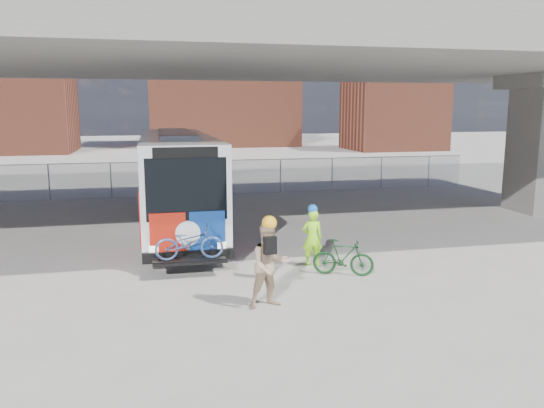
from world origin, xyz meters
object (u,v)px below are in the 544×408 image
object	(u,v)px
bollard	(265,259)
bike_parked	(343,257)
cyclist_hivis	(312,236)
bus	(176,173)
cyclist_tan	(269,264)

from	to	relation	value
bollard	bike_parked	bearing A→B (deg)	-5.38
bike_parked	cyclist_hivis	bearing A→B (deg)	52.90
bike_parked	bollard	bearing A→B (deg)	109.73
bus	bollard	world-z (taller)	bus
cyclist_tan	bike_parked	world-z (taller)	cyclist_tan
cyclist_hivis	cyclist_tan	distance (m)	3.51
cyclist_hivis	bike_parked	distance (m)	1.27
bike_parked	cyclist_tan	bearing A→B (deg)	151.85
bus	bollard	xyz separation A→B (m)	(1.98, -7.18, -1.56)
cyclist_tan	bus	bearing A→B (deg)	88.41
bus	cyclist_hivis	size ratio (longest dim) A/B	7.04
cyclist_tan	bike_parked	bearing A→B (deg)	25.11
cyclist_hivis	bollard	bearing A→B (deg)	32.18
cyclist_hivis	bike_parked	xyz separation A→B (m)	(0.56, -1.07, -0.38)
bollard	bike_parked	world-z (taller)	bollard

